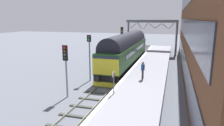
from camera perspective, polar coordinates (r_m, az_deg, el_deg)
The scene contains 11 objects.
ground_plane at distance 23.80m, azimuth 1.11°, elevation -3.87°, with size 140.00×140.00×0.00m, color slate.
track_main at distance 23.79m, azimuth 1.11°, elevation -3.74°, with size 2.50×60.00×0.15m.
station_platform at distance 23.00m, azimuth 9.80°, elevation -3.32°, with size 4.00×44.00×1.01m.
station_building at distance 26.57m, azimuth 25.47°, elevation 12.04°, with size 5.30×42.13×14.09m.
diesel_locomotive at distance 28.28m, azimuth 3.99°, elevation 3.81°, with size 2.74×18.47×4.68m.
signal_post_near at distance 17.50m, azimuth -12.56°, elevation -0.21°, with size 0.44×0.22×4.44m.
signal_post_mid at distance 21.93m, azimuth -6.20°, elevation 2.77°, with size 0.44×0.22×4.90m.
signal_post_far at distance 35.19m, azimuth 2.72°, elevation 6.88°, with size 0.44×0.22×5.17m.
platform_number_sign at distance 15.51m, azimuth 0.45°, elevation -4.42°, with size 0.10×0.44×1.67m.
waiting_passenger at distance 19.45m, azimuth 8.45°, elevation -1.57°, with size 0.39×0.51×1.64m.
overhead_footbridge at distance 39.70m, azimuth 10.94°, elevation 10.57°, with size 9.30×2.00×6.33m.
Camera 1 is at (6.10, -22.05, 6.55)m, focal length 33.33 mm.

